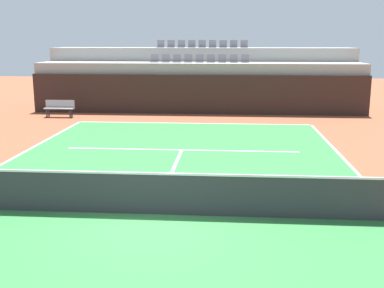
# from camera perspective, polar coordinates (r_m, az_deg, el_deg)

# --- Properties ---
(ground_plane) EXTENTS (80.00, 80.00, 0.00)m
(ground_plane) POSITION_cam_1_polar(r_m,az_deg,el_deg) (10.85, -4.61, -8.41)
(ground_plane) COLOR brown
(court_surface) EXTENTS (11.00, 24.00, 0.01)m
(court_surface) POSITION_cam_1_polar(r_m,az_deg,el_deg) (10.85, -4.61, -8.38)
(court_surface) COLOR #2D7238
(court_surface) RESTS_ON ground_plane
(baseline_far) EXTENTS (11.00, 0.10, 0.00)m
(baseline_far) POSITION_cam_1_polar(r_m,az_deg,el_deg) (22.36, 0.17, 2.49)
(baseline_far) COLOR white
(baseline_far) RESTS_ON court_surface
(service_line_far) EXTENTS (8.26, 0.10, 0.00)m
(service_line_far) POSITION_cam_1_polar(r_m,az_deg,el_deg) (16.94, -1.24, -0.71)
(service_line_far) COLOR white
(service_line_far) RESTS_ON court_surface
(centre_service_line) EXTENTS (0.10, 6.40, 0.00)m
(centre_service_line) POSITION_cam_1_polar(r_m,az_deg,el_deg) (13.86, -2.55, -3.69)
(centre_service_line) COLOR white
(centre_service_line) RESTS_ON court_surface
(back_wall) EXTENTS (17.70, 0.30, 2.07)m
(back_wall) POSITION_cam_1_polar(r_m,az_deg,el_deg) (25.23, 0.69, 5.97)
(back_wall) COLOR black
(back_wall) RESTS_ON ground_plane
(stands_tier_lower) EXTENTS (17.70, 2.40, 2.63)m
(stands_tier_lower) POSITION_cam_1_polar(r_m,az_deg,el_deg) (26.54, 0.89, 6.89)
(stands_tier_lower) COLOR #9E9E99
(stands_tier_lower) RESTS_ON ground_plane
(stands_tier_upper) EXTENTS (17.70, 2.40, 3.39)m
(stands_tier_upper) POSITION_cam_1_polar(r_m,az_deg,el_deg) (28.90, 1.19, 8.09)
(stands_tier_upper) COLOR #9E9E99
(stands_tier_upper) RESTS_ON ground_plane
(seating_row_lower) EXTENTS (5.43, 0.44, 0.44)m
(seating_row_lower) POSITION_cam_1_polar(r_m,az_deg,el_deg) (26.54, 0.91, 10.01)
(seating_row_lower) COLOR slate
(seating_row_lower) RESTS_ON stands_tier_lower
(seating_row_upper) EXTENTS (5.43, 0.44, 0.44)m
(seating_row_upper) POSITION_cam_1_polar(r_m,az_deg,el_deg) (28.91, 1.22, 11.71)
(seating_row_upper) COLOR slate
(seating_row_upper) RESTS_ON stands_tier_upper
(tennis_net) EXTENTS (11.08, 0.08, 1.07)m
(tennis_net) POSITION_cam_1_polar(r_m,az_deg,el_deg) (10.68, -4.66, -5.86)
(tennis_net) COLOR black
(tennis_net) RESTS_ON court_surface
(player_bench) EXTENTS (1.50, 0.40, 0.85)m
(player_bench) POSITION_cam_1_polar(r_m,az_deg,el_deg) (25.13, -15.57, 4.28)
(player_bench) COLOR #99999E
(player_bench) RESTS_ON ground_plane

